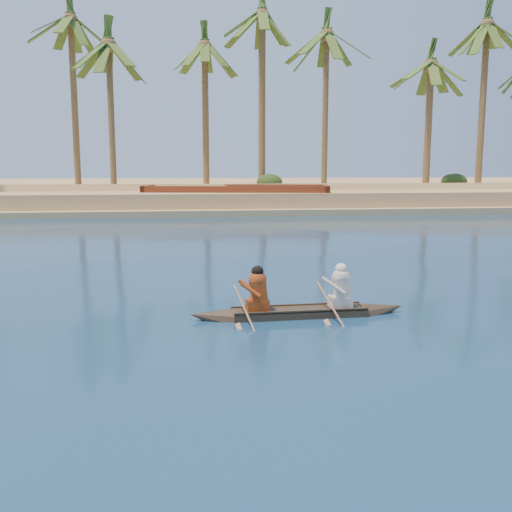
{
  "coord_description": "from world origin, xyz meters",
  "views": [
    {
      "loc": [
        -4.9,
        -11.73,
        2.93
      ],
      "look_at": [
        -3.29,
        0.41,
        1.01
      ],
      "focal_mm": 40.0,
      "sensor_mm": 36.0,
      "label": 1
    }
  ],
  "objects": [
    {
      "name": "canoe",
      "position": [
        -2.6,
        -0.96,
        0.23
      ],
      "size": [
        4.36,
        0.72,
        1.2
      ],
      "rotation": [
        0.0,
        0.0,
        0.03
      ],
      "color": "#3A311F",
      "rests_on": "ground"
    },
    {
      "name": "shrub_cluster",
      "position": [
        0.0,
        31.5,
        1.2
      ],
      "size": [
        100.0,
        6.0,
        2.4
      ],
      "primitive_type": null,
      "color": "black",
      "rests_on": "ground"
    },
    {
      "name": "barge_mid",
      "position": [
        -1.12,
        26.44,
        0.71
      ],
      "size": [
        12.67,
        6.2,
        2.02
      ],
      "rotation": [
        0.0,
        0.0,
        -0.18
      ],
      "color": "maroon",
      "rests_on": "ground"
    },
    {
      "name": "palm_grove",
      "position": [
        0.0,
        35.0,
        8.0
      ],
      "size": [
        110.0,
        14.0,
        16.0
      ],
      "primitive_type": null,
      "color": "#415B20",
      "rests_on": "ground"
    },
    {
      "name": "sandy_embankment",
      "position": [
        0.0,
        46.89,
        0.53
      ],
      "size": [
        150.0,
        51.0,
        1.5
      ],
      "color": "tan",
      "rests_on": "ground"
    },
    {
      "name": "ground",
      "position": [
        0.0,
        0.0,
        0.0
      ],
      "size": [
        160.0,
        160.0,
        0.0
      ],
      "primitive_type": "plane",
      "color": "#0B234B",
      "rests_on": "ground"
    }
  ]
}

